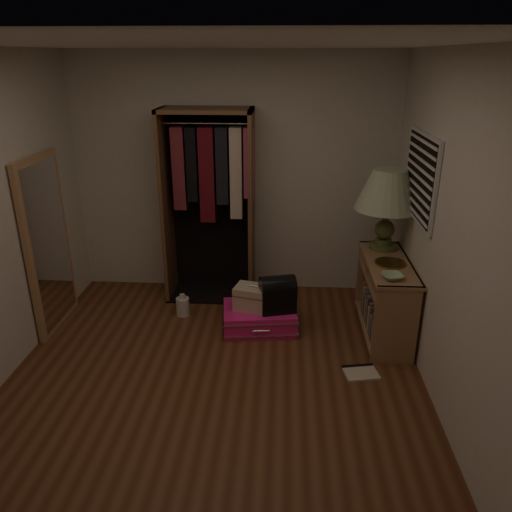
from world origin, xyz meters
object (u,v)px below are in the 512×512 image
console_bookshelf (385,294)px  train_case (253,298)px  open_wardrobe (210,189)px  floor_mirror (48,245)px  black_bag (277,293)px  table_lamp (388,192)px  pink_suitcase (259,318)px  white_jug (183,306)px

console_bookshelf → train_case: size_ratio=2.81×
open_wardrobe → train_case: bearing=-57.0°
open_wardrobe → floor_mirror: open_wardrobe is taller
black_bag → table_lamp: table_lamp is taller
console_bookshelf → floor_mirror: size_ratio=0.66×
pink_suitcase → white_jug: size_ratio=3.27×
floor_mirror → pink_suitcase: floor_mirror is taller
floor_mirror → open_wardrobe: bearing=27.6°
black_bag → pink_suitcase: bearing=153.1°
floor_mirror → pink_suitcase: bearing=0.5°
pink_suitcase → white_jug: (-0.81, 0.22, -0.01)m
black_bag → white_jug: (-0.99, 0.26, -0.31)m
open_wardrobe → table_lamp: 1.82m
pink_suitcase → white_jug: white_jug is taller
console_bookshelf → black_bag: size_ratio=2.95×
open_wardrobe → white_jug: open_wardrobe is taller
table_lamp → open_wardrobe: bearing=166.8°
floor_mirror → black_bag: (2.21, -0.02, -0.44)m
train_case → table_lamp: (1.27, 0.35, 0.99)m
console_bookshelf → pink_suitcase: bearing=-179.7°
console_bookshelf → white_jug: (-2.02, 0.21, -0.30)m
pink_suitcase → table_lamp: 1.75m
black_bag → table_lamp: size_ratio=0.48×
open_wardrobe → black_bag: 1.35m
train_case → white_jug: bearing=177.7°
console_bookshelf → open_wardrobe: open_wardrobe is taller
floor_mirror → white_jug: size_ratio=7.14×
floor_mirror → white_jug: bearing=11.0°
floor_mirror → train_case: floor_mirror is taller
train_case → white_jug: size_ratio=1.68×
open_wardrobe → pink_suitcase: bearing=-53.3°
table_lamp → white_jug: 2.37m
table_lamp → floor_mirror: bearing=-173.7°
pink_suitcase → train_case: bearing=-172.2°
console_bookshelf → table_lamp: (0.00, 0.33, 0.93)m
console_bookshelf → floor_mirror: 3.27m
console_bookshelf → table_lamp: table_lamp is taller
table_lamp → white_jug: table_lamp is taller
black_bag → white_jug: size_ratio=1.60×
console_bookshelf → pink_suitcase: size_ratio=1.44×
pink_suitcase → black_bag: 0.35m
pink_suitcase → black_bag: (0.18, -0.04, 0.30)m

